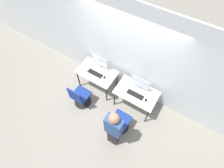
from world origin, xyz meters
TOP-DOWN VIEW (x-y plane):
  - ground_plane at (0.00, 0.00)m, footprint 20.00×20.00m
  - wall_back at (0.00, 0.78)m, footprint 12.00×0.05m
  - desk_left at (-0.61, 0.33)m, footprint 1.07×0.66m
  - monitor_left at (-0.61, 0.52)m, footprint 0.47×0.15m
  - keyboard_left at (-0.61, 0.26)m, footprint 0.44×0.13m
  - mouse_left at (-0.33, 0.28)m, footprint 0.06×0.09m
  - office_chair_left at (-0.69, -0.41)m, footprint 0.48×0.48m
  - desk_right at (0.61, 0.33)m, footprint 1.07×0.66m
  - monitor_right at (0.61, 0.47)m, footprint 0.47×0.15m
  - keyboard_right at (0.61, 0.25)m, footprint 0.44×0.13m
  - mouse_right at (0.91, 0.24)m, footprint 0.06×0.09m
  - office_chair_right at (0.59, -0.47)m, footprint 0.48×0.48m
  - person_right at (0.64, -0.84)m, footprint 0.36×0.21m

SIDE VIEW (x-z plane):
  - ground_plane at x=0.00m, z-range 0.00..0.00m
  - office_chair_left at x=-0.69m, z-range -0.08..0.81m
  - office_chair_right at x=0.59m, z-range -0.08..0.81m
  - desk_left at x=-0.61m, z-range 0.28..1.00m
  - desk_right at x=0.61m, z-range 0.28..1.00m
  - keyboard_left at x=-0.61m, z-range 0.72..0.74m
  - keyboard_right at x=0.61m, z-range 0.72..0.74m
  - mouse_left at x=-0.33m, z-range 0.72..0.75m
  - mouse_right at x=0.91m, z-range 0.72..0.75m
  - person_right at x=0.64m, z-range 0.07..1.68m
  - monitor_left at x=-0.61m, z-range 0.74..1.17m
  - monitor_right at x=0.61m, z-range 0.74..1.17m
  - wall_back at x=0.00m, z-range 0.00..2.80m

